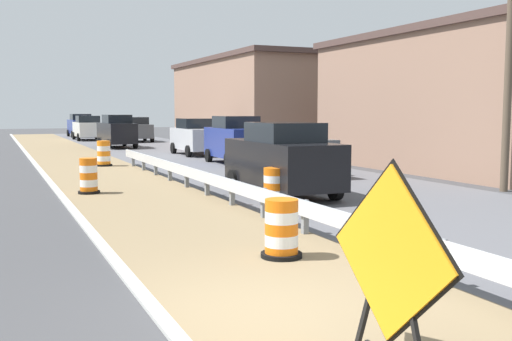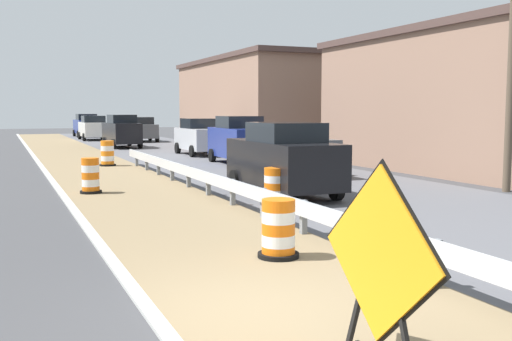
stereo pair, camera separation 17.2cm
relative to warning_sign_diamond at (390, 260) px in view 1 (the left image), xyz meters
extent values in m
plane|color=#3D3D3F|center=(-0.41, 1.93, -1.08)|extent=(160.00, 160.00, 0.00)
cube|color=#7F6B4C|center=(0.43, 1.93, -1.07)|extent=(4.07, 120.00, 0.01)
cube|color=#ADADA8|center=(-1.71, 1.93, -1.07)|extent=(0.20, 120.00, 0.11)
cube|color=silver|center=(2.21, 2.88, -0.53)|extent=(0.08, 40.29, 0.32)
cube|color=slate|center=(2.29, 1.87, -0.73)|extent=(0.12, 0.12, 0.70)
cube|color=slate|center=(2.29, 3.88, -0.73)|extent=(0.12, 0.12, 0.70)
cube|color=slate|center=(2.29, 5.90, -0.73)|extent=(0.12, 0.12, 0.70)
cube|color=slate|center=(2.29, 7.91, -0.73)|extent=(0.12, 0.12, 0.70)
cube|color=slate|center=(2.29, 9.93, -0.73)|extent=(0.12, 0.12, 0.70)
cube|color=slate|center=(2.29, 11.94, -0.73)|extent=(0.12, 0.12, 0.70)
cube|color=slate|center=(2.29, 13.96, -0.73)|extent=(0.12, 0.12, 0.70)
cube|color=slate|center=(2.29, 15.97, -0.73)|extent=(0.12, 0.12, 0.70)
cube|color=slate|center=(2.29, 17.99, -0.73)|extent=(0.12, 0.12, 0.70)
cube|color=slate|center=(2.29, 20.00, -0.73)|extent=(0.12, 0.12, 0.70)
cube|color=slate|center=(2.29, 22.02, -0.73)|extent=(0.12, 0.12, 0.70)
cube|color=black|center=(0.03, -0.35, -0.55)|extent=(0.07, 0.39, 1.06)
cube|color=black|center=(-0.01, 0.35, -0.55)|extent=(0.07, 0.39, 1.06)
cube|color=orange|center=(-0.01, 0.00, 0.06)|extent=(0.13, 1.74, 1.74)
cube|color=black|center=(0.01, 0.00, 0.06)|extent=(0.12, 1.84, 1.85)
cylinder|color=orange|center=(0.98, 4.35, -0.97)|extent=(0.57, 0.57, 0.20)
cylinder|color=white|center=(0.98, 4.35, -0.77)|extent=(0.57, 0.57, 0.20)
cylinder|color=orange|center=(0.98, 4.35, -0.57)|extent=(0.57, 0.57, 0.20)
cylinder|color=white|center=(0.98, 4.35, -0.37)|extent=(0.57, 0.57, 0.20)
cylinder|color=orange|center=(0.98, 4.35, -0.17)|extent=(0.57, 0.57, 0.20)
cylinder|color=black|center=(0.98, 4.35, -1.04)|extent=(0.72, 0.72, 0.08)
cylinder|color=orange|center=(3.38, 9.58, -0.98)|extent=(0.59, 0.59, 0.20)
cylinder|color=white|center=(3.38, 9.58, -0.78)|extent=(0.59, 0.59, 0.20)
cylinder|color=orange|center=(3.38, 9.58, -0.58)|extent=(0.59, 0.59, 0.20)
cylinder|color=white|center=(3.38, 9.58, -0.38)|extent=(0.59, 0.59, 0.20)
cylinder|color=orange|center=(3.38, 9.58, -0.18)|extent=(0.59, 0.59, 0.20)
cylinder|color=black|center=(3.38, 9.58, -1.04)|extent=(0.74, 0.74, 0.08)
cylinder|color=orange|center=(-0.86, 13.78, -0.97)|extent=(0.52, 0.52, 0.22)
cylinder|color=white|center=(-0.86, 13.78, -0.75)|extent=(0.52, 0.52, 0.22)
cylinder|color=orange|center=(-0.86, 13.78, -0.54)|extent=(0.52, 0.52, 0.22)
cylinder|color=white|center=(-0.86, 13.78, -0.32)|extent=(0.52, 0.52, 0.22)
cylinder|color=orange|center=(-0.86, 13.78, -0.10)|extent=(0.52, 0.52, 0.22)
cylinder|color=black|center=(-0.86, 13.78, -1.04)|extent=(0.65, 0.65, 0.08)
cylinder|color=orange|center=(1.10, 22.64, -0.96)|extent=(0.59, 0.59, 0.23)
cylinder|color=white|center=(1.10, 22.64, -0.73)|extent=(0.59, 0.59, 0.23)
cylinder|color=orange|center=(1.10, 22.64, -0.50)|extent=(0.59, 0.59, 0.23)
cylinder|color=white|center=(1.10, 22.64, -0.27)|extent=(0.59, 0.59, 0.23)
cylinder|color=orange|center=(1.10, 22.64, -0.05)|extent=(0.59, 0.59, 0.23)
cylinder|color=black|center=(1.10, 22.64, -1.04)|extent=(0.73, 0.73, 0.08)
cube|color=black|center=(4.22, 35.94, -0.09)|extent=(1.89, 4.76, 1.34)
cube|color=black|center=(4.23, 35.75, 0.86)|extent=(1.64, 2.21, 0.56)
cylinder|color=black|center=(3.30, 37.46, -0.76)|extent=(0.24, 0.65, 0.64)
cylinder|color=black|center=(5.06, 37.51, -0.76)|extent=(0.24, 0.65, 0.64)
cylinder|color=black|center=(3.39, 34.36, -0.76)|extent=(0.24, 0.65, 0.64)
cylinder|color=black|center=(5.15, 34.41, -0.76)|extent=(0.24, 0.65, 0.64)
cube|color=#4C5156|center=(7.09, 15.90, -0.19)|extent=(1.86, 4.34, 1.13)
cube|color=black|center=(7.09, 16.07, 0.65)|extent=(1.67, 2.00, 0.56)
cylinder|color=black|center=(8.02, 14.47, -0.76)|extent=(0.22, 0.64, 0.64)
cylinder|color=black|center=(6.16, 14.47, -0.76)|extent=(0.22, 0.64, 0.64)
cylinder|color=black|center=(8.02, 17.33, -0.76)|extent=(0.22, 0.64, 0.64)
cylinder|color=black|center=(6.17, 17.33, -0.76)|extent=(0.22, 0.64, 0.64)
cube|color=navy|center=(4.21, 53.64, -0.11)|extent=(1.94, 4.48, 1.29)
cube|color=black|center=(4.21, 53.46, 0.81)|extent=(1.72, 2.07, 0.56)
cylinder|color=black|center=(3.25, 55.09, -0.76)|extent=(0.23, 0.64, 0.64)
cylinder|color=black|center=(5.13, 55.12, -0.76)|extent=(0.23, 0.64, 0.64)
cylinder|color=black|center=(3.29, 52.15, -0.76)|extent=(0.23, 0.64, 0.64)
cylinder|color=black|center=(5.17, 52.18, -0.76)|extent=(0.23, 0.64, 0.64)
cube|color=silver|center=(7.02, 27.46, -0.17)|extent=(1.73, 4.44, 1.18)
cube|color=black|center=(7.02, 27.64, 0.70)|extent=(1.55, 2.05, 0.56)
cylinder|color=black|center=(7.87, 26.00, -0.76)|extent=(0.22, 0.64, 0.64)
cylinder|color=black|center=(6.15, 26.00, -0.76)|extent=(0.22, 0.64, 0.64)
cylinder|color=black|center=(7.88, 28.93, -0.76)|extent=(0.22, 0.64, 0.64)
cylinder|color=black|center=(6.16, 28.93, -0.76)|extent=(0.22, 0.64, 0.64)
cube|color=black|center=(4.37, 11.17, -0.11)|extent=(1.98, 4.82, 1.28)
cube|color=black|center=(4.36, 10.98, 0.81)|extent=(1.74, 2.24, 0.56)
cylinder|color=black|center=(3.47, 12.77, -0.76)|extent=(0.23, 0.64, 0.64)
cylinder|color=black|center=(5.34, 12.72, -0.76)|extent=(0.23, 0.64, 0.64)
cylinder|color=black|center=(3.40, 9.61, -0.76)|extent=(0.23, 0.64, 0.64)
cylinder|color=black|center=(5.27, 9.57, -0.76)|extent=(0.23, 0.64, 0.64)
cube|color=#4C5156|center=(7.16, 42.86, -0.21)|extent=(1.95, 4.23, 1.09)
cube|color=black|center=(7.16, 43.02, 0.61)|extent=(1.70, 1.97, 0.56)
cylinder|color=black|center=(8.04, 41.45, -0.76)|extent=(0.24, 0.65, 0.64)
cylinder|color=black|center=(6.20, 41.51, -0.76)|extent=(0.24, 0.65, 0.64)
cylinder|color=black|center=(8.12, 44.21, -0.76)|extent=(0.24, 0.65, 0.64)
cylinder|color=black|center=(6.28, 44.26, -0.76)|extent=(0.24, 0.65, 0.64)
cube|color=silver|center=(3.92, 47.09, -0.17)|extent=(1.93, 4.79, 1.17)
cube|color=black|center=(3.92, 46.90, 0.70)|extent=(1.73, 2.21, 0.56)
cylinder|color=black|center=(2.98, 48.68, -0.76)|extent=(0.22, 0.64, 0.64)
cylinder|color=black|center=(4.89, 48.67, -0.76)|extent=(0.22, 0.64, 0.64)
cylinder|color=black|center=(2.96, 45.52, -0.76)|extent=(0.22, 0.64, 0.64)
cylinder|color=black|center=(4.87, 45.51, -0.76)|extent=(0.22, 0.64, 0.64)
cube|color=navy|center=(7.07, 21.31, -0.07)|extent=(2.04, 4.40, 1.37)
cube|color=black|center=(7.07, 21.49, 0.89)|extent=(1.78, 2.05, 0.56)
cylinder|color=black|center=(7.98, 19.85, -0.76)|extent=(0.24, 0.65, 0.64)
cylinder|color=black|center=(6.07, 19.91, -0.76)|extent=(0.24, 0.65, 0.64)
cylinder|color=black|center=(8.07, 22.72, -0.76)|extent=(0.24, 0.65, 0.64)
cylinder|color=black|center=(6.16, 22.78, -0.76)|extent=(0.24, 0.65, 0.64)
cube|color=#93705B|center=(15.06, 15.31, 1.69)|extent=(7.15, 12.26, 5.53)
cube|color=#4C3833|center=(15.06, 15.31, 4.60)|extent=(7.44, 12.75, 0.30)
cube|color=#93705B|center=(13.55, 33.40, 1.80)|extent=(7.45, 15.68, 5.75)
cube|color=#4C3833|center=(13.55, 33.40, 4.82)|extent=(7.74, 16.31, 0.30)
cylinder|color=brown|center=(11.03, 9.00, 3.36)|extent=(0.24, 0.24, 8.88)
camera|label=1|loc=(-3.49, -4.64, 1.45)|focal=41.73mm
camera|label=2|loc=(-3.33, -4.71, 1.45)|focal=41.73mm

